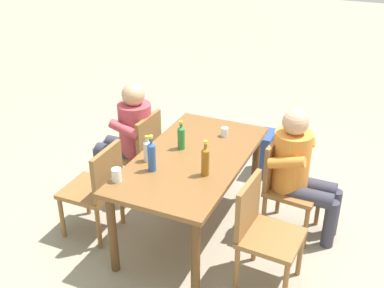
{
  "coord_description": "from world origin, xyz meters",
  "views": [
    {
      "loc": [
        -3.18,
        -1.42,
        2.69
      ],
      "look_at": [
        0.0,
        0.0,
        0.88
      ],
      "focal_mm": 44.17,
      "sensor_mm": 36.0,
      "label": 1
    }
  ],
  "objects": [
    {
      "name": "bottle_clear",
      "position": [
        -0.21,
        0.31,
        0.86
      ],
      "size": [
        0.06,
        0.06,
        0.23
      ],
      "color": "white",
      "rests_on": "dining_table"
    },
    {
      "name": "chair_near_left",
      "position": [
        -0.36,
        -0.73,
        0.49
      ],
      "size": [
        0.47,
        0.47,
        0.87
      ],
      "color": "olive",
      "rests_on": "ground_plane"
    },
    {
      "name": "chair_near_right",
      "position": [
        0.37,
        -0.73,
        0.49
      ],
      "size": [
        0.48,
        0.48,
        0.87
      ],
      "color": "olive",
      "rests_on": "ground_plane"
    },
    {
      "name": "bottle_amber",
      "position": [
        -0.23,
        -0.21,
        0.89
      ],
      "size": [
        0.06,
        0.06,
        0.3
      ],
      "color": "#996019",
      "rests_on": "dining_table"
    },
    {
      "name": "chair_far_left",
      "position": [
        -0.37,
        0.73,
        0.49
      ],
      "size": [
        0.44,
        0.44,
        0.87
      ],
      "color": "olive",
      "rests_on": "ground_plane"
    },
    {
      "name": "bottle_green",
      "position": [
        0.1,
        0.15,
        0.87
      ],
      "size": [
        0.06,
        0.06,
        0.26
      ],
      "color": "#287A38",
      "rests_on": "dining_table"
    },
    {
      "name": "person_in_white_shirt",
      "position": [
        0.37,
        -0.84,
        0.66
      ],
      "size": [
        0.47,
        0.62,
        1.18
      ],
      "color": "orange",
      "rests_on": "ground_plane"
    },
    {
      "name": "cup_white",
      "position": [
        -0.59,
        0.37,
        0.81
      ],
      "size": [
        0.08,
        0.08,
        0.11
      ],
      "primitive_type": "cylinder",
      "color": "white",
      "rests_on": "dining_table"
    },
    {
      "name": "person_in_plaid_shirt",
      "position": [
        0.37,
        0.84,
        0.66
      ],
      "size": [
        0.47,
        0.62,
        1.18
      ],
      "color": "#B7424C",
      "rests_on": "ground_plane"
    },
    {
      "name": "dining_table",
      "position": [
        0.0,
        0.0,
        0.67
      ],
      "size": [
        1.63,
        0.87,
        0.76
      ],
      "color": "brown",
      "rests_on": "ground_plane"
    },
    {
      "name": "cup_glass",
      "position": [
        0.48,
        -0.11,
        0.8
      ],
      "size": [
        0.07,
        0.07,
        0.08
      ],
      "primitive_type": "cylinder",
      "color": "silver",
      "rests_on": "dining_table"
    },
    {
      "name": "ground_plane",
      "position": [
        0.0,
        0.0,
        0.0
      ],
      "size": [
        24.0,
        24.0,
        0.0
      ],
      "primitive_type": "plane",
      "color": "gray"
    },
    {
      "name": "bottle_blue",
      "position": [
        -0.33,
        0.2,
        0.89
      ],
      "size": [
        0.06,
        0.06,
        0.31
      ],
      "color": "#2D56A3",
      "rests_on": "dining_table"
    },
    {
      "name": "backpack_by_near_side",
      "position": [
        1.27,
        -0.32,
        0.23
      ],
      "size": [
        0.33,
        0.21,
        0.47
      ],
      "color": "#2D4784",
      "rests_on": "ground_plane"
    },
    {
      "name": "chair_far_right",
      "position": [
        0.36,
        0.73,
        0.49
      ],
      "size": [
        0.45,
        0.45,
        0.87
      ],
      "color": "olive",
      "rests_on": "ground_plane"
    }
  ]
}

